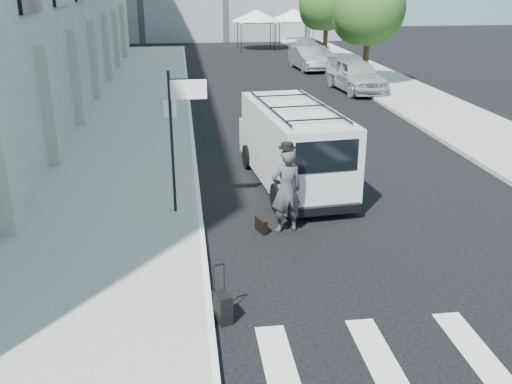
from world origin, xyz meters
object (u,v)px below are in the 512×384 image
object	(u,v)px
suitcase	(223,307)
parked_car_b	(308,59)
businessman	(286,190)
parked_car_a	(356,75)
briefcase	(261,225)
parked_car_c	(312,52)
cargo_van	(293,144)

from	to	relation	value
suitcase	parked_car_b	world-z (taller)	parked_car_b
businessman	parked_car_a	bearing A→B (deg)	-122.71
briefcase	parked_car_c	bearing A→B (deg)	55.92
cargo_van	parked_car_c	distance (m)	25.05
cargo_van	parked_car_a	world-z (taller)	cargo_van
suitcase	cargo_van	bearing A→B (deg)	52.42
briefcase	parked_car_a	world-z (taller)	parked_car_a
parked_car_b	parked_car_c	bearing A→B (deg)	67.23
cargo_van	parked_car_a	distance (m)	14.96
parked_car_a	parked_car_b	size ratio (longest dim) A/B	1.15
businessman	briefcase	distance (m)	1.03
businessman	parked_car_b	distance (m)	25.38
cargo_van	parked_car_b	xyz separation A→B (m)	(5.13, 21.40, -0.46)
briefcase	parked_car_b	size ratio (longest dim) A/B	0.10
suitcase	parked_car_c	distance (m)	32.36
parked_car_b	parked_car_c	world-z (taller)	parked_car_c
briefcase	parked_car_a	bearing A→B (deg)	47.38
cargo_van	parked_car_a	xyz separation A→B (m)	(6.03, 13.69, -0.32)
parked_car_b	briefcase	bearing A→B (deg)	-110.38
parked_car_b	parked_car_c	xyz separation A→B (m)	(0.90, 2.91, 0.08)
suitcase	businessman	bearing A→B (deg)	46.66
cargo_van	suitcase	bearing A→B (deg)	-115.60
suitcase	cargo_van	distance (m)	7.40
suitcase	parked_car_c	bearing A→B (deg)	57.27
parked_car_a	suitcase	bearing A→B (deg)	-117.93
parked_car_c	parked_car_b	bearing A→B (deg)	-114.40
suitcase	briefcase	bearing A→B (deg)	54.62
cargo_van	parked_car_c	size ratio (longest dim) A/B	1.13
parked_car_c	businessman	bearing A→B (deg)	-111.13
suitcase	parked_car_a	distance (m)	22.31
parked_car_a	parked_car_b	world-z (taller)	parked_car_a
businessman	parked_car_c	xyz separation A→B (m)	(6.81, 27.59, -0.23)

